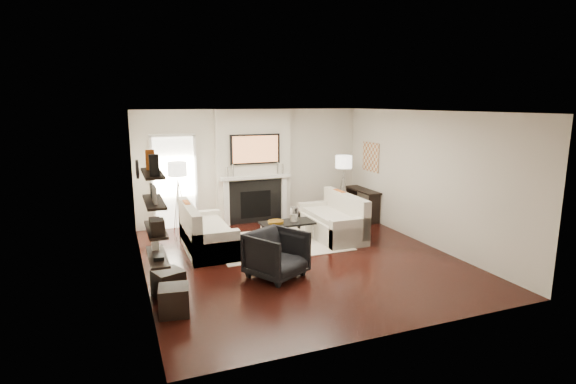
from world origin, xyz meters
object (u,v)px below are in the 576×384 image
object	(u,v)px
coffee_table	(287,223)
lamp_right_shade	(344,162)
armchair	(277,252)
ottoman_near	(168,283)
lamp_left_shade	(177,169)
loveseat_left_base	(208,240)
loveseat_right_base	(331,227)

from	to	relation	value
coffee_table	lamp_right_shade	size ratio (longest dim) A/B	2.75
armchair	ottoman_near	bearing A→B (deg)	154.57
armchair	lamp_left_shade	size ratio (longest dim) A/B	2.13
loveseat_left_base	loveseat_right_base	xyz separation A→B (m)	(2.67, -0.07, 0.00)
lamp_left_shade	ottoman_near	bearing A→B (deg)	-100.92
coffee_table	lamp_left_shade	xyz separation A→B (m)	(-2.01, 1.35, 1.05)
loveseat_left_base	ottoman_near	bearing A→B (deg)	-117.08
loveseat_right_base	ottoman_near	distance (m)	4.07
loveseat_left_base	armchair	xyz separation A→B (m)	(0.80, -1.77, 0.22)
lamp_left_shade	lamp_right_shade	size ratio (longest dim) A/B	1.00
loveseat_right_base	armchair	size ratio (longest dim) A/B	2.11
coffee_table	lamp_right_shade	bearing A→B (deg)	30.41
coffee_table	lamp_right_shade	distance (m)	2.43
lamp_left_shade	ottoman_near	distance (m)	3.50
loveseat_right_base	lamp_left_shade	size ratio (longest dim) A/B	4.50
loveseat_left_base	lamp_right_shade	world-z (taller)	lamp_right_shade
loveseat_right_base	lamp_left_shade	xyz separation A→B (m)	(-3.02, 1.38, 1.24)
loveseat_left_base	lamp_right_shade	distance (m)	3.91
lamp_left_shade	lamp_right_shade	bearing A→B (deg)	-3.49
lamp_right_shade	ottoman_near	xyz separation A→B (m)	(-4.52, -2.98, -1.25)
lamp_right_shade	armchair	bearing A→B (deg)	-134.01
coffee_table	loveseat_right_base	bearing A→B (deg)	-1.97
coffee_table	armchair	distance (m)	1.94
armchair	coffee_table	bearing A→B (deg)	34.18
loveseat_left_base	lamp_left_shade	xyz separation A→B (m)	(-0.35, 1.31, 1.24)
loveseat_right_base	coffee_table	bearing A→B (deg)	178.03
coffee_table	armchair	bearing A→B (deg)	-116.34
loveseat_left_base	ottoman_near	xyz separation A→B (m)	(-0.97, -1.90, -0.01)
loveseat_right_base	loveseat_left_base	bearing A→B (deg)	178.54
lamp_left_shade	loveseat_right_base	bearing A→B (deg)	-24.59
coffee_table	armchair	world-z (taller)	armchair
lamp_left_shade	armchair	bearing A→B (deg)	-69.62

